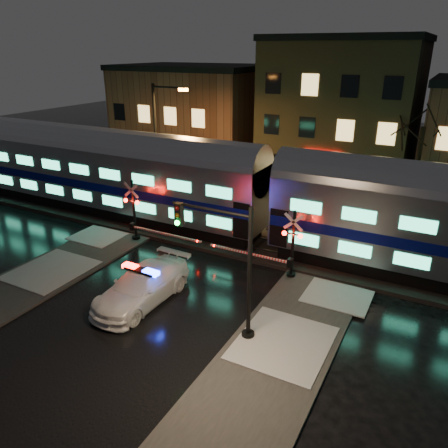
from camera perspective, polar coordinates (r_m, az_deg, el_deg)
The scene contains 12 objects.
ground at distance 22.90m, azimuth -4.98°, elevation -6.79°, with size 120.00×120.00×0.00m, color black.
ballast at distance 26.72m, azimuth 0.81°, elevation -2.02°, with size 90.00×4.20×0.24m, color black.
sidewalk_left at distance 23.36m, azimuth -27.13°, elevation -8.60°, with size 4.00×20.00×0.12m, color #2D2D2D.
sidewalk_right at distance 16.00m, azimuth 3.62°, elevation -21.19°, with size 4.00×20.00×0.12m, color #2D2D2D.
building_left at distance 46.08m, azimuth -3.98°, elevation 13.85°, with size 14.00×10.00×9.00m, color brown.
building_mid at distance 40.60m, azimuth 15.25°, elevation 13.84°, with size 12.00×11.00×11.50m, color brown.
train at distance 24.55m, azimuth 6.18°, elevation 3.81°, with size 51.00×3.12×5.92m.
police_car at distance 20.65m, azimuth -10.68°, elevation -7.99°, with size 2.39×5.56×1.77m.
crossing_signal_right at distance 22.26m, azimuth 7.94°, elevation -3.44°, with size 5.20×0.63×3.68m.
crossing_signal_left at distance 26.53m, azimuth -11.13°, elevation 0.79°, with size 5.42×0.64×3.84m.
traffic_light at distance 17.11m, azimuth 0.58°, elevation -5.78°, with size 3.68×0.68×5.68m.
streetlight at distance 32.53m, azimuth -8.46°, elevation 11.20°, with size 2.92×0.31×8.72m.
Camera 1 is at (11.14, -16.71, 11.00)m, focal length 35.00 mm.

